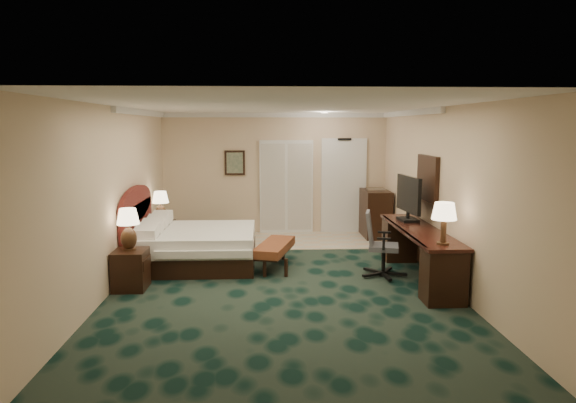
{
  "coord_description": "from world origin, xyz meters",
  "views": [
    {
      "loc": [
        -0.27,
        -7.75,
        2.39
      ],
      "look_at": [
        0.14,
        0.6,
        1.17
      ],
      "focal_mm": 32.0,
      "sensor_mm": 36.0,
      "label": 1
    }
  ],
  "objects_px": {
    "lamp_far": "(161,207)",
    "desk_chair": "(384,244)",
    "desk": "(418,254)",
    "tv": "(408,199)",
    "lamp_near": "(128,229)",
    "bed_bench": "(275,255)",
    "bed": "(198,247)",
    "nightstand_near": "(131,270)",
    "nightstand_far": "(164,234)",
    "minibar": "(375,214)"
  },
  "relations": [
    {
      "from": "lamp_near",
      "to": "minibar",
      "type": "xyz_separation_m",
      "value": [
        4.44,
        3.44,
        -0.38
      ]
    },
    {
      "from": "nightstand_far",
      "to": "lamp_near",
      "type": "height_order",
      "value": "lamp_near"
    },
    {
      "from": "lamp_far",
      "to": "desk",
      "type": "distance_m",
      "value": 5.05
    },
    {
      "from": "bed",
      "to": "nightstand_far",
      "type": "distance_m",
      "value": 1.58
    },
    {
      "from": "lamp_near",
      "to": "minibar",
      "type": "height_order",
      "value": "lamp_near"
    },
    {
      "from": "bed_bench",
      "to": "nightstand_near",
      "type": "bearing_deg",
      "value": -138.37
    },
    {
      "from": "nightstand_far",
      "to": "lamp_far",
      "type": "distance_m",
      "value": 0.57
    },
    {
      "from": "nightstand_near",
      "to": "desk_chair",
      "type": "bearing_deg",
      "value": 6.9
    },
    {
      "from": "lamp_far",
      "to": "tv",
      "type": "bearing_deg",
      "value": -19.95
    },
    {
      "from": "nightstand_near",
      "to": "tv",
      "type": "relative_size",
      "value": 0.6
    },
    {
      "from": "tv",
      "to": "minibar",
      "type": "height_order",
      "value": "tv"
    },
    {
      "from": "nightstand_far",
      "to": "desk",
      "type": "distance_m",
      "value": 5.03
    },
    {
      "from": "bed",
      "to": "lamp_far",
      "type": "distance_m",
      "value": 1.64
    },
    {
      "from": "bed",
      "to": "lamp_far",
      "type": "relative_size",
      "value": 3.24
    },
    {
      "from": "nightstand_far",
      "to": "nightstand_near",
      "type": "bearing_deg",
      "value": -89.52
    },
    {
      "from": "desk_chair",
      "to": "lamp_near",
      "type": "bearing_deg",
      "value": -159.26
    },
    {
      "from": "nightstand_far",
      "to": "lamp_far",
      "type": "bearing_deg",
      "value": -120.92
    },
    {
      "from": "lamp_near",
      "to": "minibar",
      "type": "distance_m",
      "value": 5.63
    },
    {
      "from": "lamp_far",
      "to": "bed_bench",
      "type": "distance_m",
      "value": 2.77
    },
    {
      "from": "nightstand_far",
      "to": "lamp_near",
      "type": "xyz_separation_m",
      "value": [
        0.01,
        -2.63,
        0.63
      ]
    },
    {
      "from": "lamp_near",
      "to": "desk_chair",
      "type": "bearing_deg",
      "value": 6.57
    },
    {
      "from": "lamp_near",
      "to": "bed_bench",
      "type": "xyz_separation_m",
      "value": [
        2.17,
        1.03,
        -0.68
      ]
    },
    {
      "from": "bed_bench",
      "to": "lamp_far",
      "type": "bearing_deg",
      "value": 160.55
    },
    {
      "from": "bed",
      "to": "tv",
      "type": "height_order",
      "value": "tv"
    },
    {
      "from": "bed_bench",
      "to": "desk",
      "type": "height_order",
      "value": "desk"
    },
    {
      "from": "lamp_far",
      "to": "desk_chair",
      "type": "xyz_separation_m",
      "value": [
        3.96,
        -2.13,
        -0.31
      ]
    },
    {
      "from": "nightstand_near",
      "to": "nightstand_far",
      "type": "bearing_deg",
      "value": 90.48
    },
    {
      "from": "lamp_far",
      "to": "bed_bench",
      "type": "xyz_separation_m",
      "value": [
        2.21,
        -1.55,
        -0.62
      ]
    },
    {
      "from": "bed_bench",
      "to": "minibar",
      "type": "xyz_separation_m",
      "value": [
        2.26,
        2.41,
        0.3
      ]
    },
    {
      "from": "nightstand_far",
      "to": "desk",
      "type": "bearing_deg",
      "value": -27.72
    },
    {
      "from": "bed_bench",
      "to": "desk_chair",
      "type": "relative_size",
      "value": 1.22
    },
    {
      "from": "nightstand_near",
      "to": "desk_chair",
      "type": "distance_m",
      "value": 3.94
    },
    {
      "from": "bed",
      "to": "bed_bench",
      "type": "relative_size",
      "value": 1.53
    },
    {
      "from": "lamp_far",
      "to": "desk_chair",
      "type": "bearing_deg",
      "value": -28.35
    },
    {
      "from": "bed",
      "to": "tv",
      "type": "distance_m",
      "value": 3.72
    },
    {
      "from": "lamp_near",
      "to": "bed_bench",
      "type": "bearing_deg",
      "value": 25.42
    },
    {
      "from": "nightstand_far",
      "to": "desk_chair",
      "type": "relative_size",
      "value": 0.5
    },
    {
      "from": "bed",
      "to": "desk_chair",
      "type": "distance_m",
      "value": 3.2
    },
    {
      "from": "bed",
      "to": "nightstand_far",
      "type": "relative_size",
      "value": 3.71
    },
    {
      "from": "desk_chair",
      "to": "minibar",
      "type": "relative_size",
      "value": 1.02
    },
    {
      "from": "bed",
      "to": "nightstand_near",
      "type": "distance_m",
      "value": 1.56
    },
    {
      "from": "desk",
      "to": "tv",
      "type": "xyz_separation_m",
      "value": [
        0.0,
        0.67,
        0.79
      ]
    },
    {
      "from": "desk",
      "to": "minibar",
      "type": "distance_m",
      "value": 3.15
    },
    {
      "from": "lamp_near",
      "to": "lamp_far",
      "type": "height_order",
      "value": "lamp_near"
    },
    {
      "from": "bed_bench",
      "to": "tv",
      "type": "relative_size",
      "value": 1.3
    },
    {
      "from": "nightstand_far",
      "to": "bed_bench",
      "type": "bearing_deg",
      "value": -36.19
    },
    {
      "from": "desk",
      "to": "nightstand_far",
      "type": "bearing_deg",
      "value": 152.28
    },
    {
      "from": "nightstand_far",
      "to": "tv",
      "type": "relative_size",
      "value": 0.54
    },
    {
      "from": "nightstand_far",
      "to": "desk",
      "type": "relative_size",
      "value": 0.19
    },
    {
      "from": "desk",
      "to": "tv",
      "type": "relative_size",
      "value": 2.83
    }
  ]
}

